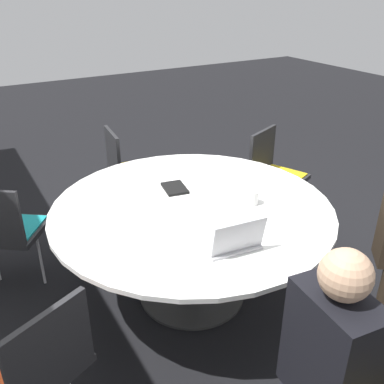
# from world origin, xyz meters

# --- Properties ---
(ground_plane) EXTENTS (16.00, 16.00, 0.00)m
(ground_plane) POSITION_xyz_m (0.00, 0.00, 0.00)
(ground_plane) COLOR black
(conference_table) EXTENTS (1.86, 1.86, 0.74)m
(conference_table) POSITION_xyz_m (0.00, 0.00, 0.62)
(conference_table) COLOR #333333
(conference_table) RESTS_ON ground_plane
(chair_2) EXTENTS (0.56, 0.57, 0.88)m
(chair_2) POSITION_xyz_m (0.56, -1.19, 0.53)
(chair_2) COLOR #262628
(chair_2) RESTS_ON ground_plane
(chair_3) EXTENTS (0.48, 0.46, 0.88)m
(chair_3) POSITION_xyz_m (1.31, -0.07, 0.53)
(chair_3) COLOR #262628
(chair_3) RESTS_ON ground_plane
(chair_4) EXTENTS (0.60, 0.60, 0.88)m
(chair_4) POSITION_xyz_m (0.72, 1.10, 0.53)
(chair_4) COLOR #262628
(chair_4) RESTS_ON ground_plane
(chair_5) EXTENTS (0.57, 0.57, 0.88)m
(chair_5) POSITION_xyz_m (-0.61, 1.16, 0.53)
(chair_5) COLOR #262628
(chair_5) RESTS_ON ground_plane
(person_0) EXTENTS (0.38, 0.29, 1.23)m
(person_0) POSITION_xyz_m (-1.36, 0.17, 0.72)
(person_0) COLOR black
(person_0) RESTS_ON ground_plane
(laptop) EXTENTS (0.29, 0.34, 0.21)m
(laptop) POSITION_xyz_m (-0.55, 0.06, 0.79)
(laptop) COLOR silver
(laptop) RESTS_ON conference_table
(spiral_notebook) EXTENTS (0.23, 0.18, 0.02)m
(spiral_notebook) POSITION_xyz_m (0.27, -0.02, 0.75)
(spiral_notebook) COLOR black
(spiral_notebook) RESTS_ON conference_table
(coffee_cup) EXTENTS (0.09, 0.09, 0.10)m
(coffee_cup) POSITION_xyz_m (-0.18, -0.35, 0.78)
(coffee_cup) COLOR white
(coffee_cup) RESTS_ON conference_table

